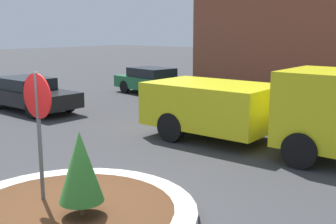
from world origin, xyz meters
TOP-DOWN VIEW (x-y plane):
  - ground_plane at (0.00, 0.00)m, footprint 120.00×120.00m
  - traffic_island at (0.00, 0.00)m, footprint 4.34×4.34m
  - stop_sign at (-0.73, -0.02)m, footprint 0.78×0.07m
  - island_shrub at (0.34, -0.01)m, footprint 0.73×0.73m
  - utility_truck at (0.22, 6.12)m, footprint 6.14×2.45m
  - parked_sedan_black at (-9.22, 5.14)m, footprint 4.80×1.84m
  - parked_sedan_green at (-8.17, 11.53)m, footprint 4.67×2.38m

SIDE VIEW (x-z plane):
  - ground_plane at x=0.00m, z-range 0.00..0.00m
  - traffic_island at x=0.00m, z-range 0.00..0.18m
  - parked_sedan_green at x=-8.17m, z-range 0.02..1.33m
  - parked_sedan_black at x=-9.22m, z-range 0.03..1.34m
  - island_shrub at x=0.34m, z-range 0.30..1.71m
  - utility_truck at x=0.22m, z-range 0.00..2.20m
  - stop_sign at x=-0.73m, z-range 0.49..2.95m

